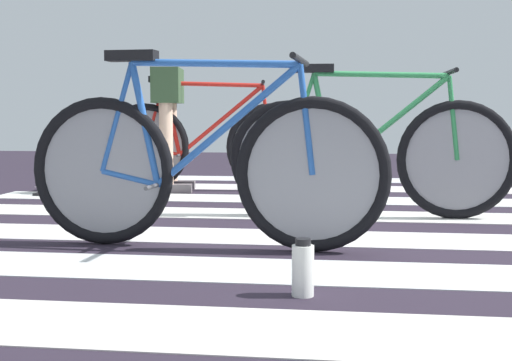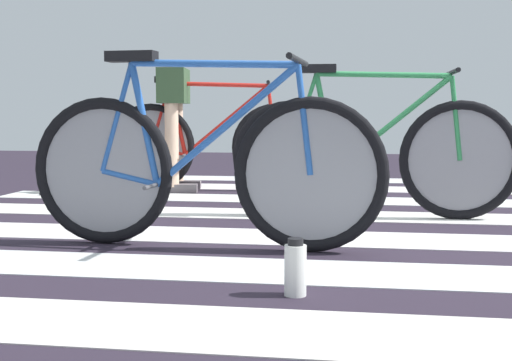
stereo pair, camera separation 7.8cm
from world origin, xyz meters
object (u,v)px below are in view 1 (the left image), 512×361
object	(u,v)px
bicycle_1_of_3	(203,167)
bicycle_2_of_3	(370,155)
cyclist_3_of_3	(169,112)
water_bottle	(303,269)
traffic_cone	(71,163)
bicycle_3_of_3	(207,144)

from	to	relation	value
bicycle_1_of_3	bicycle_2_of_3	world-z (taller)	same
bicycle_2_of_3	cyclist_3_of_3	size ratio (longest dim) A/B	1.74
water_bottle	traffic_cone	bearing A→B (deg)	125.57
bicycle_1_of_3	water_bottle	world-z (taller)	bicycle_1_of_3
bicycle_3_of_3	water_bottle	bearing A→B (deg)	-79.89
water_bottle	traffic_cone	size ratio (longest dim) A/B	0.40
bicycle_1_of_3	bicycle_3_of_3	size ratio (longest dim) A/B	1.00
bicycle_3_of_3	water_bottle	size ratio (longest dim) A/B	8.47
cyclist_3_of_3	traffic_cone	xyz separation A→B (m)	(-0.73, -0.27, -0.40)
bicycle_2_of_3	water_bottle	distance (m)	1.89
bicycle_2_of_3	water_bottle	xyz separation A→B (m)	(-0.30, -1.84, -0.29)
bicycle_2_of_3	cyclist_3_of_3	world-z (taller)	cyclist_3_of_3
bicycle_2_of_3	traffic_cone	world-z (taller)	bicycle_2_of_3
bicycle_2_of_3	bicycle_3_of_3	xyz separation A→B (m)	(-1.26, 1.26, 0.00)
bicycle_1_of_3	bicycle_3_of_3	distance (m)	2.35
bicycle_1_of_3	water_bottle	size ratio (longest dim) A/B	8.51
bicycle_1_of_3	bicycle_2_of_3	xyz separation A→B (m)	(0.82, 1.05, 0.00)
cyclist_3_of_3	traffic_cone	world-z (taller)	cyclist_3_of_3
bicycle_3_of_3	cyclist_3_of_3	size ratio (longest dim) A/B	1.74
bicycle_1_of_3	bicycle_3_of_3	bearing A→B (deg)	104.26
bicycle_1_of_3	traffic_cone	size ratio (longest dim) A/B	3.40
bicycle_1_of_3	bicycle_3_of_3	xyz separation A→B (m)	(-0.45, 2.31, 0.00)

